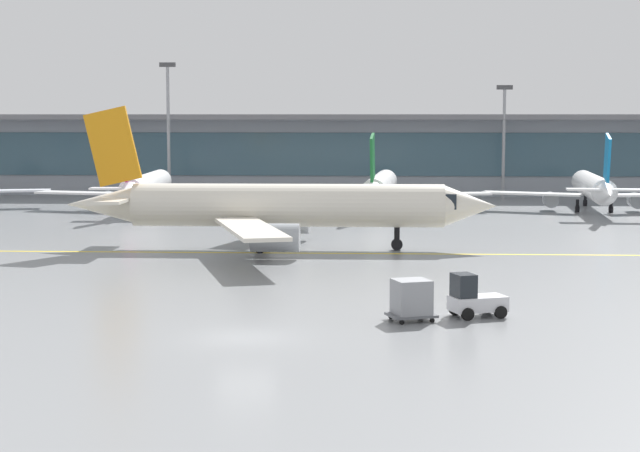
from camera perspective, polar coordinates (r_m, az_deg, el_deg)
The scene contains 11 objects.
ground_plane at distance 45.74m, azimuth -4.05°, elevation -6.03°, with size 400.00×400.00×0.00m, color gray.
taxiway_centreline_stripe at distance 73.24m, azimuth -1.85°, elevation -1.46°, with size 110.00×0.36×0.01m, color yellow.
terminal_concourse at distance 127.83m, azimuth 0.44°, elevation 3.95°, with size 170.03×11.00×9.60m.
gate_airplane_2 at distance 107.47m, azimuth -9.37°, elevation 2.12°, with size 22.22×23.89×7.92m.
gate_airplane_3 at distance 105.79m, azimuth 3.25°, elevation 2.13°, with size 22.17×23.92×7.92m.
gate_airplane_4 at distance 107.96m, azimuth 14.53°, elevation 2.02°, with size 22.17×23.92×7.92m.
taxiing_regional_jet at distance 74.92m, azimuth -2.03°, elevation 1.05°, with size 30.64×28.60×10.18m.
baggage_tug at distance 50.55m, azimuth 8.29°, elevation -3.89°, with size 2.92×2.31×2.10m.
cargo_dolly_lead at distance 49.27m, azimuth 4.96°, elevation -3.92°, with size 2.52×2.22×1.94m.
apron_light_mast_1 at distance 120.13m, azimuth -8.19°, elevation 5.40°, with size 1.80×0.36×15.36m.
apron_light_mast_2 at distance 121.89m, azimuth 9.89°, elevation 4.79°, with size 1.80×0.36×12.88m.
Camera 1 is at (5.45, -44.40, 9.54)m, focal length 59.29 mm.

